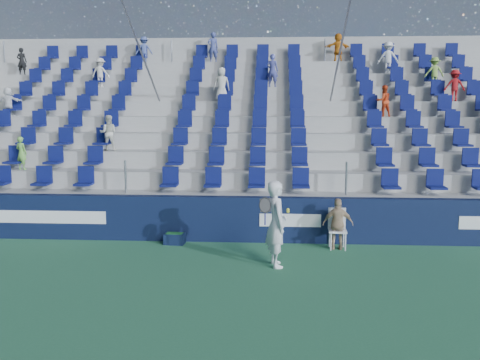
% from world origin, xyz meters
% --- Properties ---
extents(ground, '(70.00, 70.00, 0.00)m').
position_xyz_m(ground, '(0.00, 0.00, 0.00)').
color(ground, '#2F6F49').
rests_on(ground, ground).
extents(sponsor_wall, '(24.00, 0.32, 1.20)m').
position_xyz_m(sponsor_wall, '(0.00, 3.15, 0.60)').
color(sponsor_wall, '#0F1938').
rests_on(sponsor_wall, ground).
extents(grandstand, '(24.00, 8.17, 6.63)m').
position_xyz_m(grandstand, '(0.00, 8.24, 2.14)').
color(grandstand, '#AAA9A4').
rests_on(grandstand, ground).
extents(tennis_player, '(0.71, 0.79, 1.95)m').
position_xyz_m(tennis_player, '(1.13, 1.02, 0.98)').
color(tennis_player, silver).
rests_on(tennis_player, ground).
extents(line_judge_chair, '(0.46, 0.48, 1.02)m').
position_xyz_m(line_judge_chair, '(2.68, 2.66, 0.58)').
color(line_judge_chair, white).
rests_on(line_judge_chair, ground).
extents(line_judge, '(0.78, 0.37, 1.30)m').
position_xyz_m(line_judge, '(2.68, 2.50, 0.65)').
color(line_judge, tan).
rests_on(line_judge, ground).
extents(ball_bin, '(0.55, 0.39, 0.29)m').
position_xyz_m(ball_bin, '(-1.51, 2.75, 0.16)').
color(ball_bin, '#0F1A38').
rests_on(ball_bin, ground).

